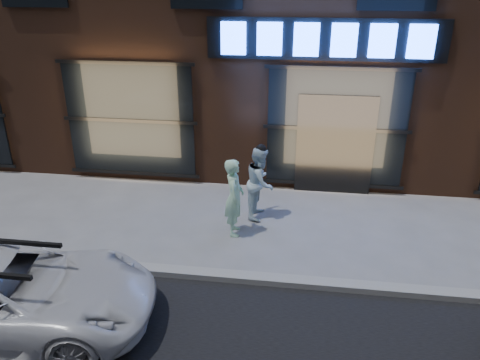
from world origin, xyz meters
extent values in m
plane|color=slate|center=(0.00, 0.00, 0.00)|extent=(90.00, 90.00, 0.00)
cube|color=gray|center=(0.00, 0.00, 0.06)|extent=(60.00, 0.25, 0.12)
cube|color=black|center=(-0.40, 3.95, 3.60)|extent=(5.20, 0.06, 0.90)
cube|color=black|center=(0.00, 3.92, 1.20)|extent=(1.80, 0.10, 2.40)
cube|color=#FFBF72|center=(-5.00, 3.98, 1.60)|extent=(3.00, 0.04, 2.60)
cube|color=black|center=(-5.00, 3.94, 1.60)|extent=(3.20, 0.06, 2.80)
cube|color=#FFBF72|center=(0.00, 3.98, 1.60)|extent=(3.00, 0.04, 2.60)
cube|color=black|center=(0.00, 3.94, 1.60)|extent=(3.20, 0.06, 2.80)
cube|color=#2659FF|center=(-2.40, 3.88, 3.60)|extent=(0.55, 0.12, 0.70)
cube|color=#2659FF|center=(-1.60, 3.88, 3.60)|extent=(0.55, 0.12, 0.70)
cube|color=#2659FF|center=(-0.80, 3.88, 3.60)|extent=(0.55, 0.12, 0.70)
cube|color=#2659FF|center=(0.00, 3.88, 3.60)|extent=(0.55, 0.12, 0.70)
cube|color=#2659FF|center=(0.80, 3.88, 3.60)|extent=(0.55, 0.12, 0.70)
cube|color=#2659FF|center=(1.60, 3.88, 3.60)|extent=(0.55, 0.12, 0.70)
imported|color=#B8F1C4|center=(-2.05, 1.61, 0.81)|extent=(0.46, 0.63, 1.62)
imported|color=white|center=(-1.61, 2.44, 0.80)|extent=(0.68, 0.83, 1.59)
imported|color=silver|center=(-4.97, -1.67, 0.61)|extent=(4.64, 2.66, 1.22)
camera|label=1|loc=(-0.77, -6.70, 4.90)|focal=35.00mm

